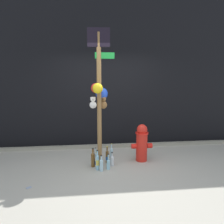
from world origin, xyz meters
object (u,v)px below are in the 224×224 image
at_px(bottle_0, 97,162).
at_px(bottle_5, 108,164).
at_px(memorial_post, 99,87).
at_px(bottle_3, 111,154).
at_px(bottle_1, 107,156).
at_px(bottle_9, 112,160).
at_px(bottle_6, 100,154).
at_px(bottle_8, 93,159).
at_px(bottle_2, 97,162).
at_px(bottle_7, 101,164).
at_px(bottle_4, 96,158).
at_px(fire_hydrant, 142,142).

distance_m(bottle_0, bottle_5, 0.23).
relative_size(memorial_post, bottle_3, 6.93).
bearing_deg(bottle_1, bottle_9, -63.97).
distance_m(bottle_3, bottle_5, 0.44).
relative_size(bottle_6, bottle_8, 0.89).
bearing_deg(bottle_2, bottle_0, -83.30).
bearing_deg(memorial_post, bottle_7, -87.99).
distance_m(bottle_4, bottle_9, 0.36).
height_order(bottle_2, bottle_7, bottle_2).
bearing_deg(bottle_1, fire_hydrant, 3.27).
xyz_separation_m(bottle_0, bottle_3, (0.33, 0.42, -0.01)).
height_order(bottle_4, bottle_8, bottle_8).
relative_size(bottle_5, bottle_6, 0.91).
bearing_deg(bottle_5, fire_hydrant, 26.01).
bearing_deg(bottle_4, bottle_0, -85.38).
bearing_deg(bottle_1, bottle_2, -135.01).
distance_m(memorial_post, bottle_8, 1.49).
distance_m(memorial_post, bottle_2, 1.52).
height_order(bottle_4, bottle_6, bottle_4).
height_order(bottle_1, bottle_8, bottle_8).
xyz_separation_m(memorial_post, bottle_8, (-0.15, -0.10, -1.48)).
bearing_deg(bottle_9, bottle_8, -179.89).
height_order(bottle_2, bottle_3, bottle_3).
xyz_separation_m(bottle_2, bottle_4, (-0.01, 0.17, 0.01)).
bearing_deg(bottle_3, bottle_5, -104.56).
xyz_separation_m(memorial_post, bottle_5, (0.16, -0.26, -1.53)).
bearing_deg(bottle_7, bottle_5, 26.69).
height_order(bottle_1, bottle_6, bottle_1).
xyz_separation_m(bottle_0, bottle_6, (0.07, 0.50, -0.03)).
bearing_deg(bottle_9, bottle_4, 161.86).
distance_m(memorial_post, bottle_0, 1.50).
bearing_deg(bottle_7, bottle_3, 62.70).
distance_m(bottle_5, bottle_9, 0.19).
distance_m(bottle_0, bottle_6, 0.50).
distance_m(bottle_6, bottle_7, 0.56).
xyz_separation_m(bottle_1, bottle_6, (-0.16, 0.15, -0.00)).
height_order(bottle_4, bottle_5, bottle_4).
bearing_deg(bottle_0, bottle_2, 96.70).
distance_m(bottle_2, bottle_4, 0.18).
bearing_deg(bottle_8, bottle_6, 65.15).
relative_size(bottle_6, bottle_9, 1.20).
distance_m(bottle_0, bottle_2, 0.11).
distance_m(fire_hydrant, bottle_1, 0.82).
bearing_deg(fire_hydrant, bottle_5, -153.99).
xyz_separation_m(bottle_4, bottle_9, (0.34, -0.11, -0.02)).
bearing_deg(fire_hydrant, bottle_8, -168.49).
distance_m(bottle_3, bottle_8, 0.49).
xyz_separation_m(bottle_1, bottle_3, (0.10, 0.08, 0.02)).
bearing_deg(bottle_4, bottle_6, 67.36).
bearing_deg(bottle_8, bottle_1, 29.49).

